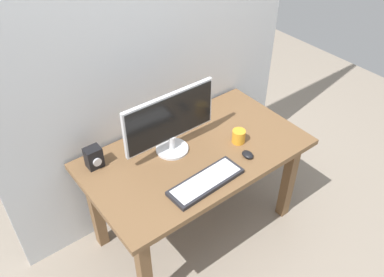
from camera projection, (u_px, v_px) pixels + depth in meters
ground_plane at (195, 226)px, 2.92m from camera, size 6.00×6.00×0.00m
wall_back at (150, 6)px, 2.23m from camera, size 2.15×0.04×3.00m
desk at (196, 164)px, 2.53m from camera, size 1.38×0.78×0.72m
monitor at (170, 121)px, 2.34m from camera, size 0.61×0.20×0.40m
keyboard_primary at (206, 182)px, 2.24m from camera, size 0.46×0.18×0.03m
mouse at (248, 155)px, 2.42m from camera, size 0.06×0.08×0.03m
audio_controller at (94, 157)px, 2.32m from camera, size 0.09×0.09×0.13m
coffee_mug at (239, 136)px, 2.51m from camera, size 0.08×0.08×0.09m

